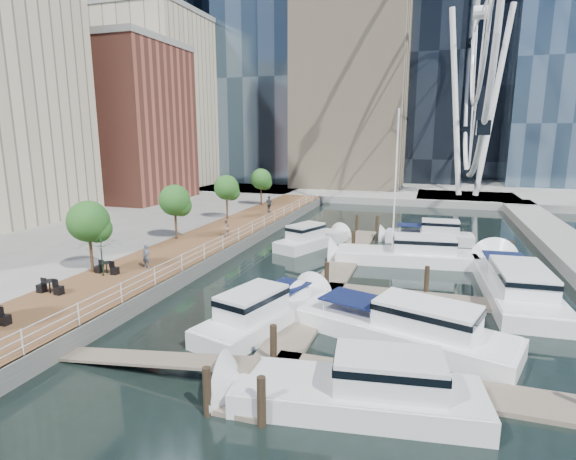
# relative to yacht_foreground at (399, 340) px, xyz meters

# --- Properties ---
(ground) EXTENTS (520.00, 520.00, 0.00)m
(ground) POSITION_rel_yacht_foreground_xyz_m (-7.88, -2.05, 0.00)
(ground) COLOR black
(ground) RESTS_ON ground
(boardwalk) EXTENTS (6.00, 60.00, 1.00)m
(boardwalk) POSITION_rel_yacht_foreground_xyz_m (-16.88, 12.95, 0.50)
(boardwalk) COLOR brown
(boardwalk) RESTS_ON ground
(seawall) EXTENTS (0.25, 60.00, 1.00)m
(seawall) POSITION_rel_yacht_foreground_xyz_m (-13.88, 12.95, 0.50)
(seawall) COLOR #595954
(seawall) RESTS_ON ground
(land_far) EXTENTS (200.00, 114.00, 1.00)m
(land_far) POSITION_rel_yacht_foreground_xyz_m (-7.88, 99.95, 0.50)
(land_far) COLOR gray
(land_far) RESTS_ON ground
(pier) EXTENTS (14.00, 12.00, 1.00)m
(pier) POSITION_rel_yacht_foreground_xyz_m (6.12, 49.95, 0.50)
(pier) COLOR gray
(pier) RESTS_ON ground
(railing) EXTENTS (0.10, 60.00, 1.05)m
(railing) POSITION_rel_yacht_foreground_xyz_m (-13.98, 12.95, 1.52)
(railing) COLOR white
(railing) RESTS_ON boardwalk
(floating_docks) EXTENTS (16.00, 34.00, 2.60)m
(floating_docks) POSITION_rel_yacht_foreground_xyz_m (0.08, 7.93, 0.49)
(floating_docks) COLOR #6D6051
(floating_docks) RESTS_ON ground
(midrise_condos) EXTENTS (19.00, 67.00, 28.00)m
(midrise_condos) POSITION_rel_yacht_foreground_xyz_m (-41.45, 24.77, 13.42)
(midrise_condos) COLOR #BCAD8E
(midrise_condos) RESTS_ON ground
(ferris_wheel) EXTENTS (5.80, 45.60, 47.80)m
(ferris_wheel) POSITION_rel_yacht_foreground_xyz_m (6.12, 49.95, 25.92)
(ferris_wheel) COLOR white
(ferris_wheel) RESTS_ON ground
(street_trees) EXTENTS (2.60, 42.60, 4.60)m
(street_trees) POSITION_rel_yacht_foreground_xyz_m (-19.28, 11.95, 4.29)
(street_trees) COLOR #3F2B1C
(street_trees) RESTS_ON ground
(cafe_tables) EXTENTS (2.50, 13.70, 0.74)m
(cafe_tables) POSITION_rel_yacht_foreground_xyz_m (-18.28, -4.05, 1.37)
(cafe_tables) COLOR black
(cafe_tables) RESTS_ON ground
(yacht_foreground) EXTENTS (11.99, 6.55, 2.15)m
(yacht_foreground) POSITION_rel_yacht_foreground_xyz_m (0.00, 0.00, 0.00)
(yacht_foreground) COLOR white
(yacht_foreground) RESTS_ON ground
(pedestrian_near) EXTENTS (0.60, 0.42, 1.56)m
(pedestrian_near) POSITION_rel_yacht_foreground_xyz_m (-16.53, 3.79, 1.78)
(pedestrian_near) COLOR #4D5667
(pedestrian_near) RESTS_ON boardwalk
(pedestrian_mid) EXTENTS (0.80, 0.88, 1.49)m
(pedestrian_mid) POSITION_rel_yacht_foreground_xyz_m (-15.74, 14.16, 1.75)
(pedestrian_mid) COLOR gray
(pedestrian_mid) RESTS_ON boardwalk
(pedestrian_far) EXTENTS (1.21, 0.92, 1.91)m
(pedestrian_far) POSITION_rel_yacht_foreground_xyz_m (-16.43, 27.03, 1.95)
(pedestrian_far) COLOR #353C42
(pedestrian_far) RESTS_ON boardwalk
(moored_yachts) EXTENTS (19.80, 30.86, 11.50)m
(moored_yachts) POSITION_rel_yacht_foreground_xyz_m (-0.39, 10.97, 0.00)
(moored_yachts) COLOR white
(moored_yachts) RESTS_ON ground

